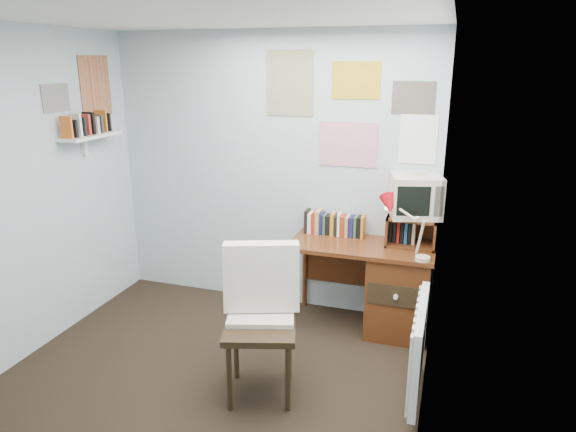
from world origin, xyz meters
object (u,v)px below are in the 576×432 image
object	(u,v)px
desk_chair	(260,328)
crt_tv	(416,194)
radiator	(419,347)
wall_shelf	(91,136)
desk_lamp	(424,235)
tv_riser	(411,231)
desk	(392,287)

from	to	relation	value
desk_chair	crt_tv	distance (m)	1.71
crt_tv	radiator	distance (m)	1.32
desk_chair	wall_shelf	bearing A→B (deg)	140.25
desk_chair	desk_lamp	bearing A→B (deg)	27.28
tv_riser	radiator	world-z (taller)	tv_riser
desk_chair	desk_lamp	distance (m)	1.44
wall_shelf	radiator	bearing A→B (deg)	-10.89
desk_lamp	radiator	distance (m)	0.90
desk_chair	radiator	bearing A→B (deg)	-3.83
desk_lamp	radiator	world-z (taller)	desk_lamp
desk	crt_tv	size ratio (longest dim) A/B	3.06
desk_chair	crt_tv	size ratio (longest dim) A/B	2.59
desk	wall_shelf	size ratio (longest dim) A/B	1.94
radiator	desk_lamp	bearing A→B (deg)	94.13
crt_tv	desk_lamp	bearing A→B (deg)	-87.22
desk	crt_tv	xyz separation A→B (m)	(0.13, 0.13, 0.79)
desk_lamp	wall_shelf	bearing A→B (deg)	-163.41
wall_shelf	desk_chair	bearing A→B (deg)	-23.22
desk_chair	tv_riser	distance (m)	1.58
desk_lamp	crt_tv	xyz separation A→B (m)	(-0.11, 0.35, 0.23)
desk_lamp	crt_tv	size ratio (longest dim) A/B	1.06
radiator	desk	bearing A→B (deg)	107.24
desk	tv_riser	distance (m)	0.51
desk_lamp	tv_riser	distance (m)	0.36
desk_chair	radiator	xyz separation A→B (m)	(1.03, 0.23, -0.09)
tv_riser	wall_shelf	size ratio (longest dim) A/B	0.65
crt_tv	wall_shelf	xyz separation A→B (m)	(-2.70, -0.51, 0.42)
tv_riser	radiator	xyz separation A→B (m)	(0.17, -1.04, -0.47)
radiator	wall_shelf	world-z (taller)	wall_shelf
desk	desk_lamp	size ratio (longest dim) A/B	2.87
desk_chair	wall_shelf	xyz separation A→B (m)	(-1.83, 0.78, 1.11)
desk	radiator	size ratio (longest dim) A/B	1.50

